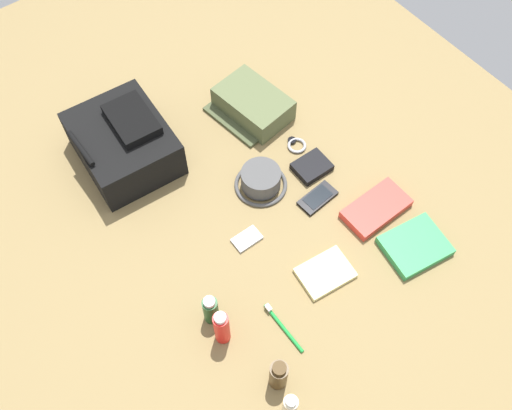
% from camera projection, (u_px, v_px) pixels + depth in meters
% --- Properties ---
extents(ground_plane, '(2.64, 2.02, 0.02)m').
position_uv_depth(ground_plane, '(256.00, 214.00, 1.74)').
color(ground_plane, olive).
rests_on(ground_plane, ground).
extents(backpack, '(0.34, 0.29, 0.17)m').
position_uv_depth(backpack, '(124.00, 143.00, 1.78)').
color(backpack, black).
rests_on(backpack, ground_plane).
extents(toiletry_pouch, '(0.26, 0.23, 0.08)m').
position_uv_depth(toiletry_pouch, '(252.00, 105.00, 1.90)').
color(toiletry_pouch, '#56603D').
rests_on(toiletry_pouch, ground_plane).
extents(bucket_hat, '(0.17, 0.17, 0.07)m').
position_uv_depth(bucket_hat, '(261.00, 180.00, 1.76)').
color(bucket_hat, '#4B4B4B').
rests_on(bucket_hat, ground_plane).
extents(lotion_bottle, '(0.04, 0.04, 0.17)m').
position_uv_depth(lotion_bottle, '(289.00, 409.00, 1.36)').
color(lotion_bottle, beige).
rests_on(lotion_bottle, ground_plane).
extents(cologne_bottle, '(0.05, 0.05, 0.13)m').
position_uv_depth(cologne_bottle, '(279.00, 375.00, 1.42)').
color(cologne_bottle, '#473319').
rests_on(cologne_bottle, ground_plane).
extents(sunscreen_spray, '(0.04, 0.04, 0.15)m').
position_uv_depth(sunscreen_spray, '(222.00, 327.00, 1.47)').
color(sunscreen_spray, red).
rests_on(sunscreen_spray, ground_plane).
extents(shampoo_bottle, '(0.04, 0.04, 0.12)m').
position_uv_depth(shampoo_bottle, '(211.00, 310.00, 1.51)').
color(shampoo_bottle, '#19471E').
rests_on(shampoo_bottle, ground_plane).
extents(paperback_novel, '(0.17, 0.20, 0.03)m').
position_uv_depth(paperback_novel, '(415.00, 246.00, 1.66)').
color(paperback_novel, '#2D934C').
rests_on(paperback_novel, ground_plane).
extents(travel_guidebook, '(0.11, 0.21, 0.03)m').
position_uv_depth(travel_guidebook, '(376.00, 209.00, 1.72)').
color(travel_guidebook, red).
rests_on(travel_guidebook, ground_plane).
extents(cell_phone, '(0.07, 0.13, 0.01)m').
position_uv_depth(cell_phone, '(318.00, 198.00, 1.75)').
color(cell_phone, black).
rests_on(cell_phone, ground_plane).
extents(media_player, '(0.05, 0.08, 0.01)m').
position_uv_depth(media_player, '(247.00, 239.00, 1.68)').
color(media_player, '#B7B7BC').
rests_on(media_player, ground_plane).
extents(wristwatch, '(0.07, 0.06, 0.01)m').
position_uv_depth(wristwatch, '(296.00, 145.00, 1.86)').
color(wristwatch, '#99999E').
rests_on(wristwatch, ground_plane).
extents(toothbrush, '(0.16, 0.01, 0.02)m').
position_uv_depth(toothbrush, '(281.00, 325.00, 1.54)').
color(toothbrush, '#198C33').
rests_on(toothbrush, ground_plane).
extents(wallet, '(0.09, 0.11, 0.02)m').
position_uv_depth(wallet, '(312.00, 167.00, 1.80)').
color(wallet, black).
rests_on(wallet, ground_plane).
extents(notepad, '(0.13, 0.16, 0.02)m').
position_uv_depth(notepad, '(325.00, 273.00, 1.62)').
color(notepad, beige).
rests_on(notepad, ground_plane).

